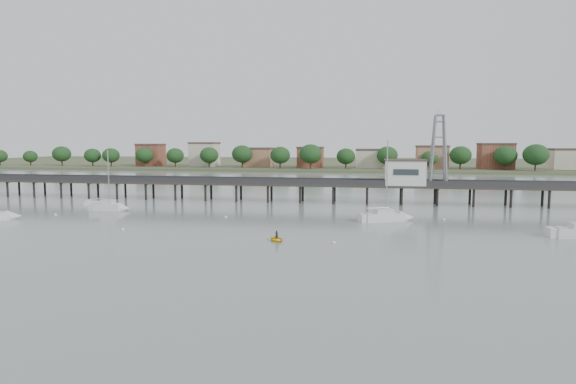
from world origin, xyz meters
name	(u,v)px	position (x,y,z in m)	size (l,w,h in m)	color
ground_plane	(173,279)	(0.00, 0.00, 0.00)	(500.00, 500.00, 0.00)	slate
pier	(285,184)	(0.00, 60.00, 3.79)	(150.00, 5.00, 5.50)	#2D2823
pier_building	(405,172)	(25.00, 60.00, 6.67)	(8.40, 5.40, 5.30)	silver
lattice_tower	(439,151)	(31.50, 60.00, 11.10)	(3.20, 3.20, 15.50)	slate
sailboat_c	(392,217)	(21.52, 37.78, 0.64)	(8.77, 5.30, 13.94)	silver
sailboat_b	(113,207)	(-29.50, 41.05, 0.65)	(7.14, 2.20, 11.86)	silver
white_tender	(92,203)	(-37.82, 47.57, 0.40)	(3.59, 2.59, 1.29)	silver
yellow_dinghy	(277,241)	(6.16, 18.90, 0.00)	(2.15, 0.62, 3.01)	yellow
dinghy_occupant	(277,241)	(6.16, 18.90, 0.00)	(0.41, 1.12, 0.27)	black
mooring_buoys	(284,225)	(5.06, 30.47, 0.08)	(84.21, 21.82, 0.39)	beige
far_shore	(340,163)	(0.36, 239.58, 0.95)	(500.00, 170.00, 10.40)	#475133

